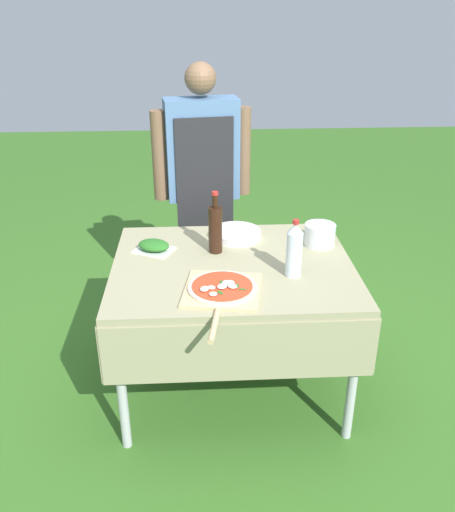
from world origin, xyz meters
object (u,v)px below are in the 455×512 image
pizza_on_peel (222,290)px  herb_container (154,246)px  prep_table (233,278)px  person_cook (202,174)px  mixing_tub (320,235)px  oil_bottle (215,228)px  water_bottle (294,250)px  plate_stack (236,234)px

pizza_on_peel → herb_container: (-0.32, 0.44, 0.01)m
prep_table → person_cook: person_cook is taller
pizza_on_peel → mixing_tub: 0.70m
prep_table → oil_bottle: 0.26m
mixing_tub → oil_bottle: bearing=-174.3°
water_bottle → plate_stack: (-0.23, 0.44, -0.11)m
plate_stack → pizza_on_peel: bearing=-99.9°
prep_table → person_cook: 0.86m
oil_bottle → plate_stack: (0.11, 0.17, -0.11)m
pizza_on_peel → plate_stack: size_ratio=2.15×
mixing_tub → person_cook: bearing=133.7°
person_cook → herb_container: person_cook is taller
prep_table → herb_container: bearing=157.0°
oil_bottle → prep_table: bearing=-60.7°
prep_table → herb_container: herb_container is taller
pizza_on_peel → oil_bottle: oil_bottle is taller
pizza_on_peel → oil_bottle: bearing=100.8°
person_cook → water_bottle: bearing=104.7°
prep_table → herb_container: 0.43m
person_cook → mixing_tub: (0.58, -0.61, -0.14)m
mixing_tub → plate_stack: bearing=164.5°
pizza_on_peel → herb_container: 0.54m
water_bottle → mixing_tub: size_ratio=1.73×
person_cook → pizza_on_peel: (0.06, -1.08, -0.18)m
prep_table → water_bottle: 0.37m
pizza_on_peel → herb_container: bearing=135.0°
pizza_on_peel → mixing_tub: size_ratio=3.65×
person_cook → pizza_on_peel: size_ratio=2.70×
herb_container → mixing_tub: mixing_tub is taller
pizza_on_peel → prep_table: bearing=86.0°
oil_bottle → mixing_tub: 0.54m
water_bottle → plate_stack: size_ratio=1.02×
water_bottle → herb_container: water_bottle is taller
person_cook → mixing_tub: person_cook is taller
person_cook → oil_bottle: (0.05, -0.66, -0.07)m
mixing_tub → herb_container: bearing=-178.2°
mixing_tub → water_bottle: bearing=-120.3°
water_bottle → mixing_tub: water_bottle is taller
pizza_on_peel → water_bottle: size_ratio=2.11×
oil_bottle → water_bottle: size_ratio=1.15×
prep_table → pizza_on_peel: size_ratio=2.02×
water_bottle → plate_stack: bearing=117.5°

